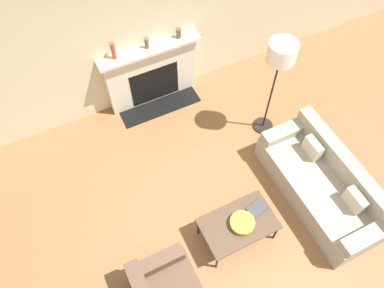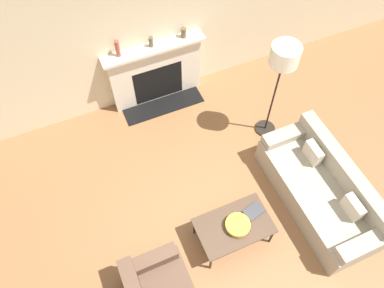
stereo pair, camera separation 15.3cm
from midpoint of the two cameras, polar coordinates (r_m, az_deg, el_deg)
name	(u,v)px [view 1 (the left image)]	position (r m, az deg, el deg)	size (l,w,h in m)	color
ground_plane	(231,245)	(5.53, 5.14, -15.06)	(18.00, 18.00, 0.00)	brown
wall_back	(136,30)	(6.03, -9.22, 16.79)	(18.00, 0.06, 2.90)	beige
fireplace	(152,75)	(6.54, -6.78, 10.43)	(1.71, 0.59, 1.16)	beige
couch	(322,185)	(5.84, 18.50, -5.93)	(0.88, 2.09, 0.79)	#9E937F
coffee_table	(238,224)	(5.20, 6.24, -12.06)	(1.01, 0.63, 0.44)	#4C3828
bowl	(242,223)	(5.12, 6.82, -11.86)	(0.33, 0.33, 0.09)	gold
book	(257,208)	(5.27, 9.07, -9.65)	(0.30, 0.25, 0.02)	#38383D
floor_lamp	(280,59)	(5.44, 12.51, 12.52)	(0.42, 0.42, 1.84)	black
mantel_vase_left	(113,51)	(5.95, -12.62, 13.64)	(0.07, 0.07, 0.29)	brown
mantel_vase_center_left	(147,43)	(6.08, -7.67, 14.97)	(0.07, 0.07, 0.18)	brown
mantel_vase_center_right	(179,33)	(6.22, -2.77, 16.52)	(0.09, 0.09, 0.17)	brown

